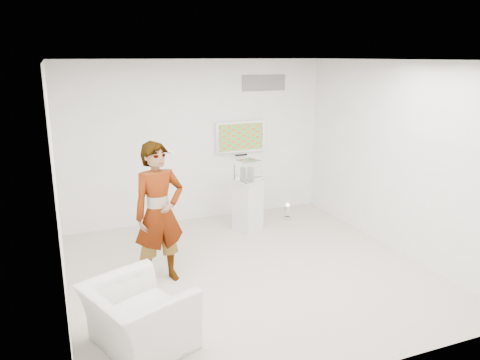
{
  "coord_description": "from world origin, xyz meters",
  "views": [
    {
      "loc": [
        -2.46,
        -5.79,
        3.05
      ],
      "look_at": [
        0.1,
        0.6,
        1.22
      ],
      "focal_mm": 35.0,
      "sensor_mm": 36.0,
      "label": 1
    }
  ],
  "objects": [
    {
      "name": "room",
      "position": [
        0.0,
        0.0,
        1.5
      ],
      "size": [
        5.01,
        5.01,
        3.0
      ],
      "color": "beige",
      "rests_on": "ground"
    },
    {
      "name": "tv",
      "position": [
        0.85,
        2.45,
        1.55
      ],
      "size": [
        1.0,
        0.08,
        0.6
      ],
      "primitive_type": "cube",
      "color": "silver",
      "rests_on": "room"
    },
    {
      "name": "logo_decal",
      "position": [
        1.35,
        2.49,
        2.55
      ],
      "size": [
        0.9,
        0.02,
        0.3
      ],
      "primitive_type": "cube",
      "color": "slate",
      "rests_on": "room"
    },
    {
      "name": "person",
      "position": [
        -1.25,
        0.19,
        0.99
      ],
      "size": [
        0.79,
        0.6,
        1.97
      ],
      "primitive_type": "imported",
      "rotation": [
        0.0,
        0.0,
        0.18
      ],
      "color": "silver",
      "rests_on": "room"
    },
    {
      "name": "armchair",
      "position": [
        -1.81,
        -1.24,
        0.35
      ],
      "size": [
        1.27,
        1.35,
        0.7
      ],
      "primitive_type": "imported",
      "rotation": [
        0.0,
        0.0,
        1.94
      ],
      "color": "silver",
      "rests_on": "room"
    },
    {
      "name": "pedestal",
      "position": [
        0.64,
        1.57,
        0.46
      ],
      "size": [
        0.6,
        0.6,
        0.93
      ],
      "primitive_type": "cube",
      "rotation": [
        0.0,
        0.0,
        0.43
      ],
      "color": "silver",
      "rests_on": "room"
    },
    {
      "name": "floor_uplight",
      "position": [
        1.57,
        1.8,
        0.15
      ],
      "size": [
        0.24,
        0.24,
        0.3
      ],
      "primitive_type": "cylinder",
      "rotation": [
        0.0,
        0.0,
        0.34
      ],
      "color": "silver",
      "rests_on": "room"
    },
    {
      "name": "vitrine",
      "position": [
        0.64,
        1.57,
        1.11
      ],
      "size": [
        0.44,
        0.44,
        0.36
      ],
      "primitive_type": "cube",
      "rotation": [
        0.0,
        0.0,
        0.26
      ],
      "color": "silver",
      "rests_on": "pedestal"
    },
    {
      "name": "console",
      "position": [
        0.64,
        1.57,
        1.05
      ],
      "size": [
        0.11,
        0.19,
        0.24
      ],
      "primitive_type": "cube",
      "rotation": [
        0.0,
        0.0,
        0.31
      ],
      "color": "silver",
      "rests_on": "pedestal"
    },
    {
      "name": "wii_remote",
      "position": [
        -1.03,
        0.38,
        1.77
      ],
      "size": [
        0.1,
        0.14,
        0.04
      ],
      "primitive_type": "cube",
      "rotation": [
        0.0,
        0.0,
        0.55
      ],
      "color": "silver",
      "rests_on": "person"
    }
  ]
}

